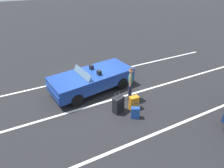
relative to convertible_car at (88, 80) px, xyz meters
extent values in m
plane|color=black|center=(-0.21, -0.03, -0.59)|extent=(80.00, 80.00, 0.00)
cube|color=silver|center=(-0.21, -1.42, -0.59)|extent=(18.00, 0.12, 0.01)
cube|color=silver|center=(-0.21, 1.28, -0.59)|extent=(18.00, 0.12, 0.01)
cube|color=silver|center=(-0.21, 3.98, -0.59)|extent=(18.00, 0.12, 0.01)
cube|color=navy|center=(-0.21, -0.03, 0.03)|extent=(4.32, 2.36, 0.64)
cube|color=navy|center=(1.21, 0.18, -0.08)|extent=(1.55, 1.85, 0.38)
cube|color=slate|center=(0.30, 0.05, 0.50)|extent=(0.41, 1.56, 0.31)
cube|color=black|center=(-0.46, 0.30, 0.46)|extent=(0.19, 0.24, 0.22)
cube|color=black|center=(-0.35, -0.43, 0.46)|extent=(0.19, 0.24, 0.22)
cylinder|color=black|center=(0.93, 0.96, -0.29)|extent=(0.63, 0.31, 0.60)
cylinder|color=black|center=(1.17, -0.64, -0.29)|extent=(0.63, 0.31, 0.60)
cylinder|color=black|center=(-1.58, 0.58, -0.29)|extent=(0.63, 0.31, 0.60)
cylinder|color=black|center=(-1.34, -1.02, -0.29)|extent=(0.63, 0.31, 0.60)
cube|color=black|center=(-0.51, 2.18, -0.22)|extent=(0.55, 0.42, 0.74)
cube|color=black|center=(-0.56, 2.33, -0.27)|extent=(0.37, 0.15, 0.41)
cylinder|color=gray|center=(-0.61, 2.07, 0.26)|extent=(0.03, 0.03, 0.22)
cylinder|color=gray|center=(-0.36, 2.16, 0.26)|extent=(0.03, 0.03, 0.22)
cylinder|color=black|center=(-0.48, 2.11, 0.37)|extent=(0.26, 0.11, 0.03)
sphere|color=black|center=(-0.63, 2.03, -0.57)|extent=(0.04, 0.04, 0.04)
sphere|color=black|center=(-0.32, 2.14, -0.57)|extent=(0.04, 0.04, 0.04)
cube|color=orange|center=(-1.22, 2.29, -0.28)|extent=(0.41, 0.25, 0.62)
sphere|color=black|center=(-1.37, 2.21, -0.57)|extent=(0.04, 0.04, 0.04)
sphere|color=black|center=(-1.09, 2.20, -0.57)|extent=(0.04, 0.04, 0.04)
cube|color=#1E479E|center=(-0.95, 2.84, -0.34)|extent=(0.39, 0.35, 0.50)
cube|color=navy|center=(-1.00, 2.75, -0.38)|extent=(0.24, 0.16, 0.28)
cylinder|color=gray|center=(-0.84, 2.84, 0.05)|extent=(0.03, 0.03, 0.27)
cylinder|color=gray|center=(-1.00, 2.94, 0.05)|extent=(0.03, 0.03, 0.27)
cylinder|color=black|center=(-0.92, 2.89, 0.19)|extent=(0.17, 0.12, 0.03)
sphere|color=black|center=(-0.81, 2.85, -0.57)|extent=(0.04, 0.04, 0.04)
sphere|color=black|center=(-1.01, 2.97, -0.57)|extent=(0.04, 0.04, 0.04)
cylinder|color=#1E2338|center=(-1.37, 1.71, -0.18)|extent=(0.21, 0.21, 0.82)
cylinder|color=#1E2338|center=(-1.49, 1.55, -0.18)|extent=(0.21, 0.21, 0.82)
ellipsoid|color=#267259|center=(-1.43, 1.63, 0.53)|extent=(0.37, 0.39, 0.60)
sphere|color=#A37556|center=(-1.43, 1.63, 0.93)|extent=(0.21, 0.21, 0.21)
sphere|color=#472D19|center=(-1.43, 1.63, 0.97)|extent=(0.18, 0.18, 0.18)
cylinder|color=#A37556|center=(-1.30, 1.80, 0.60)|extent=(0.19, 0.21, 0.53)
cylinder|color=#A37556|center=(-1.55, 1.47, 0.60)|extent=(0.19, 0.21, 0.53)
camera|label=1|loc=(2.65, 7.84, 4.64)|focal=30.36mm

